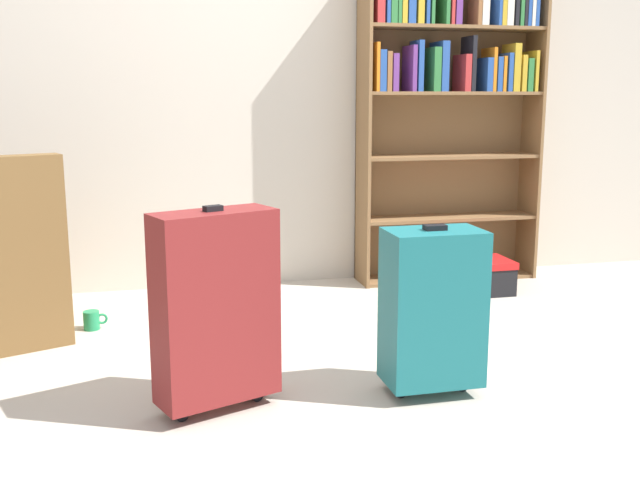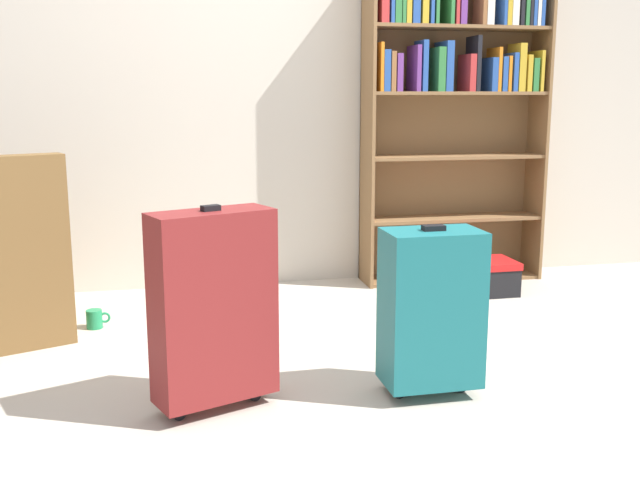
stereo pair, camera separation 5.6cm
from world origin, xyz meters
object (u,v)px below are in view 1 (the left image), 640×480
Objects in this scene: bookshelf at (450,93)px; suitcase_teal at (432,307)px; storage_box at (476,275)px; suitcase_dark_red at (216,307)px; mug at (92,320)px.

bookshelf is 2.09m from suitcase_teal.
bookshelf is 4.87× the size of storage_box.
suitcase_dark_red is at bearing 177.58° from suitcase_teal.
bookshelf is 16.14× the size of mug.
suitcase_dark_red is (-1.62, -1.71, -0.77)m from bookshelf.
mug is 0.18× the size of suitcase_teal.
bookshelf reaches higher than suitcase_dark_red.
storage_box is at bearing 38.42° from suitcase_dark_red.
suitcase_teal reaches higher than mug.
mug is 1.28m from suitcase_dark_red.
suitcase_teal is at bearing -114.25° from bookshelf.
bookshelf is at bearing 46.57° from suitcase_dark_red.
suitcase_dark_red is (0.52, -1.11, 0.35)m from mug.
mug is 0.30× the size of storage_box.
suitcase_dark_red reaches higher than suitcase_teal.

